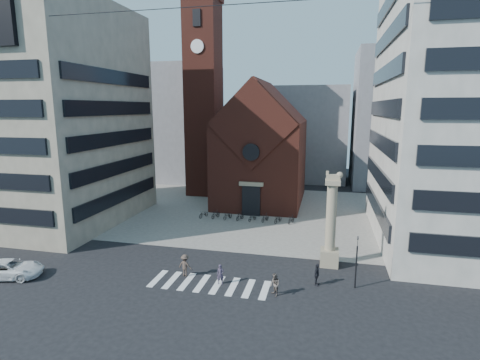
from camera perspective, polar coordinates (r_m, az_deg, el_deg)
name	(u,v)px	position (r m, az deg, el deg)	size (l,w,h in m)	color
ground	(214,268)	(34.31, -4.01, -13.27)	(120.00, 120.00, 0.00)	black
piazza	(254,211)	(51.70, 2.16, -4.79)	(46.00, 30.00, 0.05)	#9A968C
zebra_crossing	(209,284)	(31.57, -4.67, -15.52)	(10.20, 3.20, 0.01)	white
church	(262,149)	(56.02, 3.40, 4.73)	(12.00, 16.65, 18.00)	maroon
campanile	(204,97)	(61.03, -5.56, 12.50)	(5.50, 5.50, 31.20)	maroon
building_left	(48,116)	(51.97, -27.17, 8.61)	(18.00, 20.00, 26.00)	tan
bg_block_left	(175,123)	(75.83, -9.83, 8.51)	(16.00, 14.00, 22.00)	gray
bg_block_mid	(310,134)	(75.12, 10.55, 6.93)	(14.00, 12.00, 18.00)	gray
bg_block_right	(401,119)	(73.01, 23.30, 8.48)	(16.00, 14.00, 24.00)	gray
lion_column	(331,229)	(34.55, 13.65, -7.24)	(1.63, 1.60, 8.68)	tan
traffic_light	(356,261)	(31.30, 17.32, -11.67)	(0.13, 0.16, 4.30)	black
white_car	(9,269)	(37.69, -31.75, -11.45)	(2.48, 5.37, 1.49)	white
pedestrian_0	(220,274)	(31.20, -3.00, -14.17)	(0.60, 0.39, 1.65)	#3B3144
pedestrian_1	(275,285)	(29.54, 5.34, -15.62)	(0.85, 0.66, 1.74)	#63574F
pedestrian_2	(317,275)	(31.53, 11.60, -13.93)	(1.07, 0.45, 1.82)	black
pedestrian_3	(185,265)	(32.77, -8.35, -12.74)	(1.23, 0.71, 1.91)	#47382F
scooter_0	(204,214)	(48.89, -5.55, -5.17)	(0.62, 1.78, 0.94)	black
scooter_1	(216,214)	(48.40, -3.73, -5.24)	(0.49, 1.73, 1.04)	black
scooter_2	(228,216)	(47.99, -1.88, -5.43)	(0.62, 1.78, 0.94)	black
scooter_3	(240,216)	(47.60, 0.01, -5.50)	(0.49, 1.73, 1.04)	black
scooter_4	(253,217)	(47.29, 1.92, -5.68)	(0.62, 1.78, 0.94)	black
scooter_5	(265,218)	(47.01, 3.87, -5.74)	(0.49, 1.73, 1.04)	black
scooter_6	(278,219)	(46.81, 5.83, -5.91)	(0.62, 1.78, 0.94)	black
scooter_7	(291,219)	(46.63, 7.81, -5.96)	(0.49, 1.73, 1.04)	black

